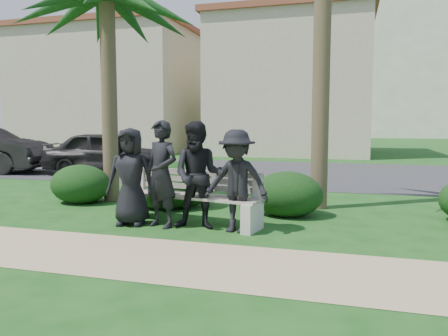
{
  "coord_description": "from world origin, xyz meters",
  "views": [
    {
      "loc": [
        2.12,
        -6.48,
        1.61
      ],
      "look_at": [
        -0.05,
        1.0,
        0.82
      ],
      "focal_mm": 35.0,
      "sensor_mm": 36.0,
      "label": 1
    }
  ],
  "objects": [
    {
      "name": "stucco_bldg_right",
      "position": [
        -1.0,
        18.0,
        3.66
      ],
      "size": [
        8.4,
        8.4,
        7.3
      ],
      "color": "#BBAE8C",
      "rests_on": "ground"
    },
    {
      "name": "street_lamp",
      "position": [
        -9.0,
        12.0,
        2.94
      ],
      "size": [
        0.36,
        0.36,
        4.29
      ],
      "color": "black",
      "rests_on": "ground"
    },
    {
      "name": "ground",
      "position": [
        0.0,
        0.0,
        0.0
      ],
      "size": [
        160.0,
        160.0,
        0.0
      ],
      "primitive_type": "plane",
      "color": "#154513",
      "rests_on": "ground"
    },
    {
      "name": "asphalt_street",
      "position": [
        0.0,
        8.0,
        0.0
      ],
      "size": [
        160.0,
        8.0,
        0.01
      ],
      "primitive_type": "cube",
      "color": "#2D2D30",
      "rests_on": "ground"
    },
    {
      "name": "car_a",
      "position": [
        -5.26,
        5.82,
        0.69
      ],
      "size": [
        4.26,
        2.23,
        1.38
      ],
      "primitive_type": "imported",
      "rotation": [
        0.0,
        0.0,
        1.72
      ],
      "color": "black",
      "rests_on": "ground"
    },
    {
      "name": "park_bench",
      "position": [
        -0.35,
        0.05,
        0.38
      ],
      "size": [
        2.47,
        0.95,
        0.83
      ],
      "rotation": [
        0.0,
        0.0,
        -0.18
      ],
      "color": "#AFA693",
      "rests_on": "ground"
    },
    {
      "name": "man_b",
      "position": [
        -0.69,
        -0.29,
        0.83
      ],
      "size": [
        0.7,
        0.57,
        1.67
      ],
      "primitive_type": "imported",
      "rotation": [
        0.0,
        0.0,
        -0.33
      ],
      "color": "black",
      "rests_on": "ground"
    },
    {
      "name": "man_d",
      "position": [
        0.52,
        -0.28,
        0.77
      ],
      "size": [
        1.05,
        0.67,
        1.53
      ],
      "primitive_type": "imported",
      "rotation": [
        0.0,
        0.0,
        -0.11
      ],
      "color": "black",
      "rests_on": "ground"
    },
    {
      "name": "hedge_d",
      "position": [
        1.08,
        1.11,
        0.4
      ],
      "size": [
        1.24,
        1.02,
        0.81
      ],
      "primitive_type": "ellipsoid",
      "color": "black",
      "rests_on": "ground"
    },
    {
      "name": "stucco_bldg_left",
      "position": [
        -12.0,
        18.0,
        3.66
      ],
      "size": [
        10.4,
        8.4,
        7.3
      ],
      "color": "#BBAE8C",
      "rests_on": "ground"
    },
    {
      "name": "hedge_a",
      "position": [
        -3.17,
        1.19,
        0.4
      ],
      "size": [
        1.24,
        1.03,
        0.81
      ],
      "primitive_type": "ellipsoid",
      "color": "black",
      "rests_on": "ground"
    },
    {
      "name": "footpath",
      "position": [
        0.0,
        -1.8,
        0.0
      ],
      "size": [
        30.0,
        1.6,
        0.01
      ],
      "primitive_type": "cube",
      "color": "tan",
      "rests_on": "ground"
    },
    {
      "name": "man_a",
      "position": [
        -1.22,
        -0.28,
        0.78
      ],
      "size": [
        0.82,
        0.6,
        1.55
      ],
      "primitive_type": "imported",
      "rotation": [
        0.0,
        0.0,
        0.15
      ],
      "color": "black",
      "rests_on": "ground"
    },
    {
      "name": "hedge_c",
      "position": [
        -1.28,
        1.13,
        0.41
      ],
      "size": [
        1.25,
        1.03,
        0.82
      ],
      "primitive_type": "ellipsoid",
      "color": "black",
      "rests_on": "ground"
    },
    {
      "name": "hedge_b",
      "position": [
        -1.08,
        1.38,
        0.45
      ],
      "size": [
        1.39,
        1.15,
        0.91
      ],
      "primitive_type": "ellipsoid",
      "color": "black",
      "rests_on": "ground"
    },
    {
      "name": "man_c",
      "position": [
        -0.1,
        -0.24,
        0.83
      ],
      "size": [
        0.87,
        0.71,
        1.65
      ],
      "primitive_type": "imported",
      "rotation": [
        0.0,
        0.0,
        0.12
      ],
      "color": "black",
      "rests_on": "ground"
    }
  ]
}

